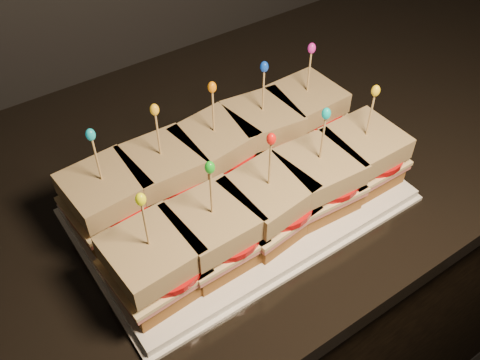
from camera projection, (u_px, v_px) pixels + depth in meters
cabinet at (150, 354)px, 1.11m from camera, size 2.25×0.65×0.83m
granite_slab at (116, 215)px, 0.81m from camera, size 2.29×0.69×0.04m
platter at (240, 202)px, 0.79m from camera, size 0.46×0.28×0.02m
platter_rim at (240, 205)px, 0.80m from camera, size 0.47×0.29×0.01m
sandwich_0_bread_bot at (111, 215)px, 0.75m from camera, size 0.10×0.10×0.03m
sandwich_0_ham at (109, 206)px, 0.73m from camera, size 0.11×0.11×0.01m
sandwich_0_cheese at (108, 203)px, 0.73m from camera, size 0.12×0.11×0.01m
sandwich_0_tomato at (117, 198)px, 0.72m from camera, size 0.10×0.10×0.01m
sandwich_0_bread_top at (104, 188)px, 0.71m from camera, size 0.11×0.11×0.03m
sandwich_0_pick at (98, 162)px, 0.68m from camera, size 0.00×0.00×0.09m
sandwich_0_frill at (91, 135)px, 0.64m from camera, size 0.01×0.01×0.02m
sandwich_1_bread_bot at (166, 189)px, 0.78m from camera, size 0.10×0.10×0.03m
sandwich_1_ham at (164, 181)px, 0.77m from camera, size 0.11×0.11×0.01m
sandwich_1_cheese at (164, 178)px, 0.76m from camera, size 0.11×0.11×0.01m
sandwich_1_tomato at (173, 173)px, 0.76m from camera, size 0.10×0.10×0.01m
sandwich_1_bread_top at (162, 163)px, 0.74m from camera, size 0.10×0.10×0.03m
sandwich_1_pick at (158, 137)px, 0.71m from camera, size 0.00×0.00×0.09m
sandwich_1_frill at (155, 110)px, 0.68m from camera, size 0.01×0.01×0.02m
sandwich_2_bread_bot at (216, 166)px, 0.82m from camera, size 0.11×0.11×0.03m
sandwich_2_ham at (215, 158)px, 0.80m from camera, size 0.12×0.12×0.01m
sandwich_2_cheese at (215, 154)px, 0.80m from camera, size 0.12×0.12×0.01m
sandwich_2_tomato at (224, 150)px, 0.80m from camera, size 0.10×0.10×0.01m
sandwich_2_bread_top at (214, 140)px, 0.78m from camera, size 0.11×0.11×0.03m
sandwich_2_pick at (213, 114)px, 0.75m from camera, size 0.00×0.00×0.09m
sandwich_2_frill at (212, 87)px, 0.71m from camera, size 0.01×0.01×0.02m
sandwich_3_bread_bot at (261, 145)px, 0.85m from camera, size 0.11×0.11×0.03m
sandwich_3_ham at (262, 137)px, 0.84m from camera, size 0.12×0.12×0.01m
sandwich_3_cheese at (262, 133)px, 0.83m from camera, size 0.12×0.12×0.01m
sandwich_3_tomato at (270, 129)px, 0.83m from camera, size 0.10×0.10×0.01m
sandwich_3_bread_top at (262, 119)px, 0.81m from camera, size 0.11×0.11×0.03m
sandwich_3_pick at (263, 93)px, 0.78m from camera, size 0.00×0.00×0.09m
sandwich_3_frill at (264, 67)px, 0.75m from camera, size 0.01×0.01×0.02m
sandwich_4_bread_bot at (304, 126)px, 0.89m from camera, size 0.10×0.10×0.03m
sandwich_4_ham at (304, 117)px, 0.87m from camera, size 0.11×0.11×0.01m
sandwich_4_cheese at (305, 114)px, 0.87m from camera, size 0.11×0.11×0.01m
sandwich_4_tomato at (313, 109)px, 0.87m from camera, size 0.10×0.10×0.01m
sandwich_4_bread_top at (306, 99)px, 0.85m from camera, size 0.10×0.10×0.03m
sandwich_4_pick at (309, 74)px, 0.82m from camera, size 0.00×0.00×0.09m
sandwich_4_frill at (312, 48)px, 0.79m from camera, size 0.01×0.01×0.02m
sandwich_5_bread_bot at (156, 279)px, 0.67m from camera, size 0.10×0.10×0.03m
sandwich_5_ham at (154, 271)px, 0.66m from camera, size 0.11×0.11×0.01m
sandwich_5_cheese at (154, 267)px, 0.65m from camera, size 0.11×0.11×0.01m
sandwich_5_tomato at (164, 262)px, 0.65m from camera, size 0.10×0.10×0.01m
sandwich_5_bread_top at (151, 253)px, 0.63m from camera, size 0.10×0.10×0.03m
sandwich_5_pick at (146, 227)px, 0.60m from camera, size 0.00×0.00×0.09m
sandwich_5_frill at (141, 199)px, 0.57m from camera, size 0.01×0.01×0.02m
sandwich_6_bread_bot at (214, 248)px, 0.70m from camera, size 0.10×0.10×0.03m
sandwich_6_ham at (214, 239)px, 0.69m from camera, size 0.11×0.10×0.01m
sandwich_6_cheese at (213, 236)px, 0.69m from camera, size 0.11×0.11×0.01m
sandwich_6_tomato at (224, 231)px, 0.68m from camera, size 0.10×0.10×0.01m
sandwich_6_bread_top at (213, 221)px, 0.67m from camera, size 0.10×0.10×0.03m
sandwich_6_pick at (211, 195)px, 0.63m from camera, size 0.00×0.00×0.09m
sandwich_6_frill at (210, 167)px, 0.60m from camera, size 0.01×0.01×0.02m
sandwich_7_bread_bot at (267, 219)px, 0.74m from camera, size 0.11×0.11×0.03m
sandwich_7_ham at (267, 211)px, 0.73m from camera, size 0.12×0.11×0.01m
sandwich_7_cheese at (268, 207)px, 0.72m from camera, size 0.12×0.12×0.01m
sandwich_7_tomato at (278, 202)px, 0.72m from camera, size 0.10×0.10×0.01m
sandwich_7_bread_top at (268, 192)px, 0.70m from camera, size 0.11×0.11×0.03m
sandwich_7_pick at (270, 166)px, 0.67m from camera, size 0.00×0.00×0.09m
sandwich_7_frill at (271, 139)px, 0.64m from camera, size 0.01×0.01×0.02m
sandwich_8_bread_bot at (315, 194)px, 0.78m from camera, size 0.10×0.10×0.03m
sandwich_8_ham at (316, 185)px, 0.76m from camera, size 0.11×0.11×0.01m
sandwich_8_cheese at (317, 182)px, 0.76m from camera, size 0.12×0.11×0.01m
sandwich_8_tomato at (326, 177)px, 0.75m from camera, size 0.10×0.10×0.01m
sandwich_8_bread_top at (319, 167)px, 0.74m from camera, size 0.11×0.11×0.03m
sandwich_8_pick at (322, 141)px, 0.70m from camera, size 0.00×0.00×0.09m
sandwich_8_frill at (326, 114)px, 0.67m from camera, size 0.01×0.01×0.02m
sandwich_9_bread_bot at (359, 170)px, 0.81m from camera, size 0.10×0.10×0.03m
sandwich_9_ham at (360, 162)px, 0.80m from camera, size 0.11×0.10×0.01m
sandwich_9_cheese at (361, 158)px, 0.79m from camera, size 0.11×0.10×0.01m
sandwich_9_tomato at (371, 153)px, 0.79m from camera, size 0.10×0.10×0.01m
sandwich_9_bread_top at (364, 143)px, 0.77m from camera, size 0.10×0.10×0.03m
sandwich_9_pick at (370, 118)px, 0.74m from camera, size 0.00×0.00×0.09m
sandwich_9_frill at (376, 91)px, 0.71m from camera, size 0.01×0.01×0.02m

